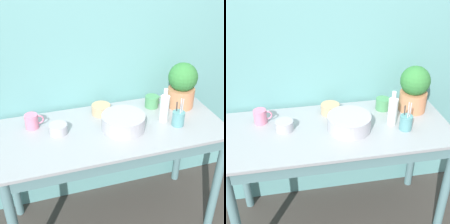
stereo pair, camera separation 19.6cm
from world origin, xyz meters
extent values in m
cube|color=#609E9E|center=(0.00, 0.70, 1.20)|extent=(6.00, 0.05, 2.40)
cylinder|color=slate|center=(0.69, 0.05, 0.42)|extent=(0.06, 0.06, 0.83)
cylinder|color=slate|center=(-0.69, 0.60, 0.42)|extent=(0.06, 0.06, 0.83)
cylinder|color=slate|center=(0.69, 0.60, 0.42)|extent=(0.06, 0.06, 0.83)
cube|color=slate|center=(0.00, 0.05, 0.78)|extent=(1.37, 0.02, 0.10)
cube|color=#93999E|center=(0.00, 0.32, 0.84)|extent=(1.47, 0.65, 0.02)
cylinder|color=tan|center=(0.56, 0.46, 0.92)|extent=(0.19, 0.19, 0.14)
sphere|color=#337A38|center=(0.56, 0.46, 1.08)|extent=(0.20, 0.20, 0.20)
cylinder|color=#A8A8B2|center=(0.07, 0.30, 0.90)|extent=(0.28, 0.28, 0.10)
cylinder|color=white|center=(0.36, 0.31, 0.94)|extent=(0.06, 0.06, 0.18)
cylinder|color=white|center=(0.36, 0.31, 1.06)|extent=(0.03, 0.03, 0.05)
cylinder|color=pink|center=(-0.49, 0.48, 0.90)|extent=(0.09, 0.09, 0.09)
torus|color=pink|center=(-0.44, 0.48, 0.90)|extent=(0.06, 0.01, 0.06)
cylinder|color=#4C935B|center=(0.36, 0.51, 0.89)|extent=(0.10, 0.10, 0.08)
torus|color=#4C935B|center=(0.41, 0.51, 0.90)|extent=(0.06, 0.01, 0.06)
cylinder|color=#A8A8B2|center=(-0.34, 0.37, 0.88)|extent=(0.12, 0.12, 0.06)
cylinder|color=tan|center=(-0.02, 0.52, 0.89)|extent=(0.13, 0.13, 0.07)
cylinder|color=#569399|center=(0.42, 0.23, 0.90)|extent=(0.08, 0.08, 0.10)
cylinder|color=#B7B7BC|center=(0.42, 0.21, 0.95)|extent=(0.01, 0.02, 0.20)
cylinder|color=#B7B7BC|center=(0.44, 0.22, 0.95)|extent=(0.01, 0.01, 0.20)
cylinder|color=#333333|center=(0.42, 0.25, 0.93)|extent=(0.01, 0.03, 0.16)
camera|label=1|loc=(-0.50, -1.29, 1.97)|focal=50.00mm
camera|label=2|loc=(-0.31, -1.34, 1.97)|focal=50.00mm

